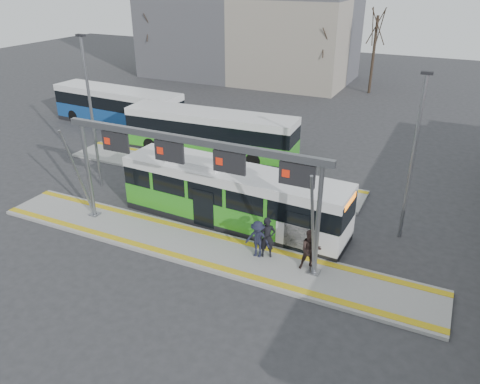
# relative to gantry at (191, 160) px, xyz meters

# --- Properties ---
(ground) EXTENTS (120.00, 120.00, 0.00)m
(ground) POSITION_rel_gantry_xyz_m (0.35, -0.25, -4.30)
(ground) COLOR #2D2D30
(ground) RESTS_ON ground
(platform_main) EXTENTS (22.00, 3.00, 0.15)m
(platform_main) POSITION_rel_gantry_xyz_m (0.35, -0.25, -4.22)
(platform_main) COLOR gray
(platform_main) RESTS_ON ground
(platform_second) EXTENTS (20.00, 3.00, 0.15)m
(platform_second) POSITION_rel_gantry_xyz_m (-3.65, 7.75, -4.22)
(platform_second) COLOR gray
(platform_second) RESTS_ON ground
(tactile_main) EXTENTS (22.00, 2.65, 0.02)m
(tactile_main) POSITION_rel_gantry_xyz_m (0.35, -0.25, -4.14)
(tactile_main) COLOR gold
(tactile_main) RESTS_ON platform_main
(tactile_second) EXTENTS (20.00, 0.35, 0.02)m
(tactile_second) POSITION_rel_gantry_xyz_m (-3.65, 8.90, -4.14)
(tactile_second) COLOR gold
(tactile_second) RESTS_ON platform_second
(gantry) EXTENTS (13.00, 1.68, 5.20)m
(gantry) POSITION_rel_gantry_xyz_m (0.00, 0.00, 0.00)
(gantry) COLOR slate
(gantry) RESTS_ON platform_main
(hero_bus) EXTENTS (11.93, 3.03, 3.25)m
(hero_bus) POSITION_rel_gantry_xyz_m (0.66, 2.67, -2.81)
(hero_bus) COLOR black
(hero_bus) RESTS_ON ground
(bg_bus_green) EXTENTS (12.26, 3.26, 3.03)m
(bg_bus_green) POSITION_rel_gantry_xyz_m (-5.09, 10.85, -2.80)
(bg_bus_green) COLOR black
(bg_bus_green) RESTS_ON ground
(bg_bus_blue) EXTENTS (11.71, 3.13, 3.03)m
(bg_bus_blue) POSITION_rel_gantry_xyz_m (-15.28, 13.54, -2.81)
(bg_bus_blue) COLOR black
(bg_bus_blue) RESTS_ON ground
(passenger_a) EXTENTS (0.82, 0.70, 1.91)m
(passenger_a) POSITION_rel_gantry_xyz_m (3.55, 0.34, -3.19)
(passenger_a) COLOR black
(passenger_a) RESTS_ON platform_main
(passenger_b) EXTENTS (1.13, 1.04, 1.87)m
(passenger_b) POSITION_rel_gantry_xyz_m (5.58, 0.23, -3.21)
(passenger_b) COLOR black
(passenger_b) RESTS_ON platform_main
(passenger_c) EXTENTS (1.17, 0.71, 1.76)m
(passenger_c) POSITION_rel_gantry_xyz_m (3.16, 0.16, -3.27)
(passenger_c) COLOR #1A1C2F
(passenger_c) RESTS_ON platform_main
(tree_left) EXTENTS (1.40, 1.40, 6.99)m
(tree_left) POSITION_rel_gantry_xyz_m (-2.61, 30.20, 1.00)
(tree_left) COLOR #382B21
(tree_left) RESTS_ON ground
(tree_mid) EXTENTS (1.40, 1.40, 8.72)m
(tree_mid) POSITION_rel_gantry_xyz_m (1.29, 33.77, 2.31)
(tree_mid) COLOR #382B21
(tree_mid) RESTS_ON ground
(tree_far) EXTENTS (1.40, 1.40, 7.54)m
(tree_far) POSITION_rel_gantry_xyz_m (-23.39, 30.24, 1.42)
(tree_far) COLOR #382B21
(tree_far) RESTS_ON ground
(lamp_west) EXTENTS (0.50, 0.25, 8.76)m
(lamp_west) POSITION_rel_gantry_xyz_m (-8.54, 3.35, 0.32)
(lamp_west) COLOR slate
(lamp_west) RESTS_ON ground
(lamp_east) EXTENTS (0.50, 0.25, 7.99)m
(lamp_east) POSITION_rel_gantry_xyz_m (8.67, 4.95, -0.06)
(lamp_east) COLOR slate
(lamp_east) RESTS_ON ground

